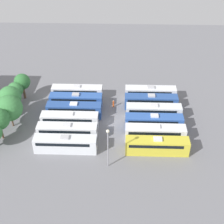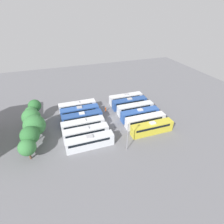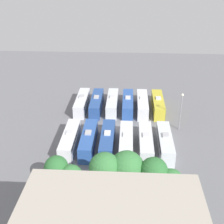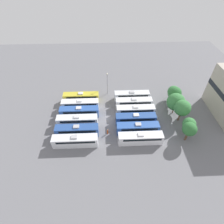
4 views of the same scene
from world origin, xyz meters
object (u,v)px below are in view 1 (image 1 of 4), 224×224
object	(u,v)px
bus_4	(151,101)
tree_5	(22,82)
bus_5	(150,93)
bus_7	(67,131)
bus_2	(154,122)
bus_11	(77,92)
bus_1	(155,133)
tree_3	(10,97)
bus_0	(157,145)
light_pole	(108,142)
tree_2	(9,108)
bus_9	(74,110)
bus_10	(76,100)
bus_6	(65,144)
bus_3	(153,111)
tree_4	(15,90)
worker_person	(113,104)
bus_8	(70,120)

from	to	relation	value
bus_4	tree_5	size ratio (longest dim) A/B	1.88
bus_5	bus_7	size ratio (longest dim) A/B	1.00
bus_2	bus_11	bearing A→B (deg)	57.43
bus_1	tree_3	world-z (taller)	tree_3
bus_0	light_pole	size ratio (longest dim) A/B	1.41
bus_4	bus_11	bearing A→B (deg)	78.66
light_pole	tree_2	world-z (taller)	light_pole
tree_2	bus_0	bearing A→B (deg)	-103.59
bus_1	tree_2	size ratio (longest dim) A/B	1.63
bus_2	bus_0	bearing A→B (deg)	-179.68
bus_9	light_pole	bearing A→B (deg)	-151.51
bus_5	bus_11	xyz separation A→B (m)	(-0.14, 17.50, 0.00)
bus_2	bus_9	size ratio (longest dim) A/B	1.00
bus_1	bus_10	distance (m)	20.54
bus_11	bus_6	bearing A→B (deg)	-179.87
bus_1	bus_4	xyz separation A→B (m)	(11.23, 0.10, 0.00)
bus_11	bus_3	bearing A→B (deg)	-112.57
bus_2	bus_10	distance (m)	18.85
bus_1	light_pole	size ratio (longest dim) A/B	1.41
bus_7	tree_4	size ratio (longest dim) A/B	2.17
bus_1	bus_6	world-z (taller)	same
bus_10	tree_2	xyz separation A→B (m)	(-7.62, 12.60, 2.86)
bus_0	bus_7	world-z (taller)	same
tree_2	bus_9	bearing A→B (deg)	-72.91
bus_0	bus_10	bearing A→B (deg)	49.39
worker_person	tree_3	size ratio (longest dim) A/B	0.23
bus_2	bus_7	world-z (taller)	same
bus_0	bus_2	bearing A→B (deg)	0.32
bus_8	tree_2	distance (m)	12.55
bus_0	worker_person	bearing A→B (deg)	29.93
bus_6	tree_3	bearing A→B (deg)	51.15
bus_9	worker_person	bearing A→B (deg)	-65.20
bus_6	tree_2	world-z (taller)	tree_2
bus_10	tree_4	bearing A→B (deg)	86.58
bus_0	bus_4	distance (m)	15.01
tree_3	bus_6	bearing A→B (deg)	-128.85
bus_0	light_pole	bearing A→B (deg)	113.51
bus_2	light_pole	world-z (taller)	light_pole
bus_0	bus_3	distance (m)	11.14
bus_3	bus_7	distance (m)	19.35
bus_4	light_pole	bearing A→B (deg)	154.70
bus_9	tree_4	xyz separation A→B (m)	(4.56, 14.00, 1.96)
bus_6	bus_1	bearing A→B (deg)	-77.59
bus_10	light_pole	xyz separation A→B (m)	(-18.81, -8.24, 3.96)
bus_3	tree_4	size ratio (longest dim) A/B	2.17
bus_8	tree_5	bearing A→B (deg)	49.46
bus_0	bus_6	bearing A→B (deg)	90.18
bus_3	bus_11	size ratio (longest dim) A/B	1.00
bus_11	worker_person	bearing A→B (deg)	-111.09
bus_5	worker_person	xyz separation A→B (m)	(-3.54, 8.67, -0.91)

